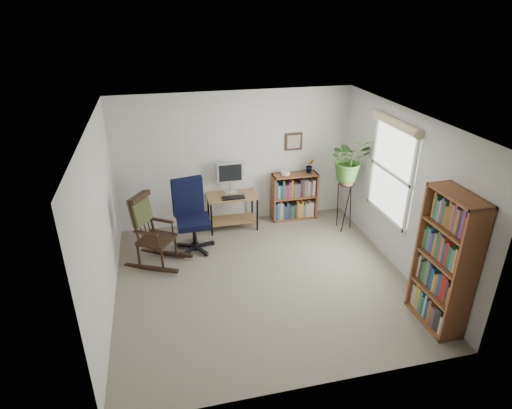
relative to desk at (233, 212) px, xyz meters
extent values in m
cube|color=gray|center=(0.12, -1.70, -0.32)|extent=(4.20, 4.00, 0.00)
cube|color=silver|center=(0.12, -1.70, 2.08)|extent=(4.20, 4.00, 0.00)
cube|color=silver|center=(0.12, 0.30, 0.88)|extent=(4.20, 0.00, 2.40)
cube|color=silver|center=(0.12, -3.70, 0.88)|extent=(4.20, 0.00, 2.40)
cube|color=silver|center=(-1.98, -1.70, 0.88)|extent=(0.00, 4.00, 2.40)
cube|color=silver|center=(2.22, -1.70, 0.88)|extent=(0.00, 4.00, 2.40)
cube|color=black|center=(0.00, -0.12, 0.33)|extent=(0.40, 0.15, 0.02)
imported|color=#326222|center=(1.92, -0.51, 1.36)|extent=(1.69, 1.87, 1.46)
imported|color=#326222|center=(1.47, 0.13, 0.62)|extent=(0.13, 0.24, 0.11)
camera|label=1|loc=(-1.17, -6.77, 3.41)|focal=30.00mm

